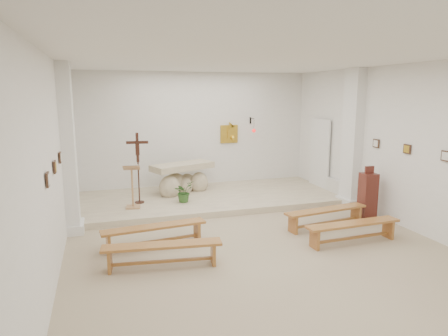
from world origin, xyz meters
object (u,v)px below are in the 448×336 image
object	(u,v)px
bench_left_front	(154,231)
altar	(182,180)
donation_pedestal	(368,196)
bench_right_front	(326,213)
bench_right_second	(353,228)
crucifix_stand	(138,163)
lectern	(132,186)
bench_left_second	(162,250)

from	to	relation	value
bench_left_front	altar	bearing A→B (deg)	64.00
donation_pedestal	bench_right_front	size ratio (longest dim) A/B	0.62
bench_right_second	bench_left_front	bearing A→B (deg)	163.30
crucifix_stand	bench_right_second	world-z (taller)	crucifix_stand
crucifix_stand	bench_right_second	size ratio (longest dim) A/B	0.89
lectern	bench_left_front	bearing A→B (deg)	-76.81
altar	bench_right_second	world-z (taller)	altar
donation_pedestal	bench_right_second	distance (m)	1.77
bench_left_front	bench_right_second	bearing A→B (deg)	-20.89
crucifix_stand	bench_left_second	size ratio (longest dim) A/B	0.89
donation_pedestal	bench_right_second	xyz separation A→B (m)	(-1.24, -1.23, -0.24)
altar	bench_right_second	size ratio (longest dim) A/B	0.94
bench_left_second	bench_right_front	bearing A→B (deg)	21.99
altar	crucifix_stand	size ratio (longest dim) A/B	1.05
altar	bench_right_front	world-z (taller)	altar
bench_left_front	bench_right_front	bearing A→B (deg)	-6.18
lectern	donation_pedestal	size ratio (longest dim) A/B	0.88
bench_left_second	lectern	bearing A→B (deg)	101.00
crucifix_stand	donation_pedestal	world-z (taller)	crucifix_stand
crucifix_stand	bench_left_front	xyz separation A→B (m)	(0.02, -2.68, -0.86)
donation_pedestal	bench_left_front	bearing A→B (deg)	-173.23
donation_pedestal	bench_right_second	size ratio (longest dim) A/B	0.63
lectern	bench_right_second	world-z (taller)	lectern
bench_right_second	donation_pedestal	bearing A→B (deg)	42.77
bench_left_second	altar	bearing A→B (deg)	81.61
bench_right_front	crucifix_stand	bearing A→B (deg)	136.69
donation_pedestal	bench_right_second	bearing A→B (deg)	-131.45
altar	bench_right_front	xyz separation A→B (m)	(2.48, -3.43, -0.18)
altar	bench_left_second	size ratio (longest dim) A/B	0.93
bench_right_front	bench_left_second	distance (m)	3.84
crucifix_stand	bench_left_front	world-z (taller)	crucifix_stand
altar	lectern	size ratio (longest dim) A/B	1.71
donation_pedestal	bench_left_front	world-z (taller)	donation_pedestal
bench_right_front	donation_pedestal	bearing A→B (deg)	4.14
crucifix_stand	bench_right_front	size ratio (longest dim) A/B	0.89
lectern	bench_left_second	xyz separation A→B (m)	(0.21, -3.25, -0.37)
altar	donation_pedestal	world-z (taller)	donation_pedestal
bench_right_second	crucifix_stand	bearing A→B (deg)	133.57
bench_right_front	bench_right_second	distance (m)	0.97
altar	bench_right_second	xyz separation A→B (m)	(2.48, -4.40, -0.18)
lectern	bench_right_front	bearing A→B (deg)	-22.20
altar	donation_pedestal	bearing A→B (deg)	-62.25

